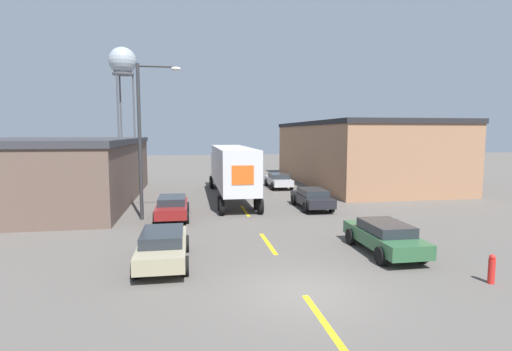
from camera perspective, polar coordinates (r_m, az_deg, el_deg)
The scene contains 13 objects.
ground_plane at distance 13.15m, azimuth 6.70°, elevation -16.26°, with size 160.00×160.00×0.00m, color #56514C.
road_centerline at distance 18.37m, azimuth 1.73°, elevation -9.67°, with size 0.20×18.84×0.01m.
warehouse_left at distance 32.45m, azimuth -27.63°, elevation 0.64°, with size 12.25×18.82×4.60m.
warehouse_right at distance 41.14m, azimuth 14.22°, elevation 3.19°, with size 11.14×21.87×6.08m.
semi_truck at distance 30.84m, azimuth -3.66°, elevation 1.18°, with size 2.72×15.27×3.96m.
parked_car_right_far at distance 36.44m, azimuth 3.24°, elevation -0.64°, with size 1.95×4.66×1.32m.
parked_car_right_near at distance 17.63m, azimuth 17.86°, elevation -8.21°, with size 1.95×4.66×1.32m.
parked_car_left_far at distance 23.88m, azimuth -11.88°, elevation -4.33°, with size 1.95×4.66×1.32m.
parked_car_right_mid at distance 26.73m, azimuth 8.00°, elevation -3.15°, with size 1.95×4.66×1.32m.
parked_car_left_near at distance 15.84m, azimuth -13.16°, elevation -9.70°, with size 1.95×4.66×1.32m.
water_tower at distance 70.88m, azimuth -18.52°, elevation 14.92°, with size 4.43×4.43×18.88m.
street_lamp at distance 23.62m, azimuth -15.68°, elevation 6.08°, with size 2.47×0.32×8.86m.
fire_hydrant at distance 15.71m, azimuth 30.61°, elevation -11.42°, with size 0.22×0.22×1.00m.
Camera 1 is at (-3.43, -11.67, 4.99)m, focal length 28.00 mm.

